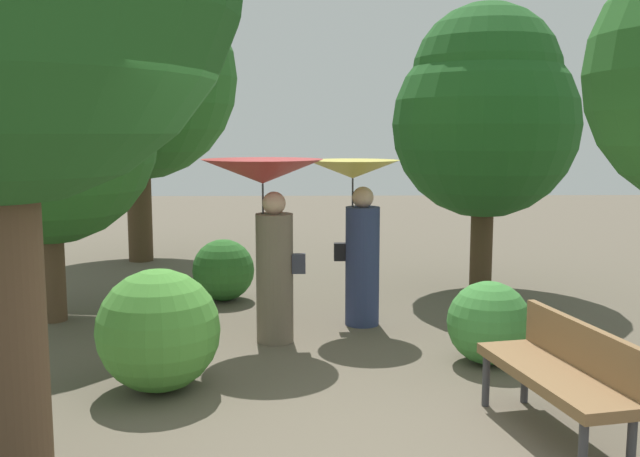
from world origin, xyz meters
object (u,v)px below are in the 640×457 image
at_px(person_right, 357,215).
at_px(tree_far_back, 45,118).
at_px(tree_mid_right, 485,110).
at_px(person_left, 267,209).
at_px(park_bench, 562,369).
at_px(tree_near_left, 135,62).

distance_m(person_right, tree_far_back, 3.68).
bearing_deg(tree_far_back, person_right, -3.95).
xyz_separation_m(tree_mid_right, tree_far_back, (-5.36, -1.48, -0.13)).
height_order(person_right, tree_mid_right, tree_mid_right).
height_order(person_left, park_bench, person_left).
xyz_separation_m(park_bench, tree_near_left, (-4.60, 7.23, 2.81)).
height_order(person_right, tree_near_left, tree_near_left).
distance_m(person_left, tree_near_left, 5.70).
relative_size(person_right, tree_near_left, 0.36).
relative_size(person_left, park_bench, 1.22).
xyz_separation_m(person_left, tree_far_back, (-2.53, 0.89, 0.94)).
distance_m(park_bench, tree_far_back, 6.06).
height_order(person_left, tree_far_back, tree_far_back).
xyz_separation_m(person_right, tree_far_back, (-3.51, 0.24, 1.09)).
distance_m(person_right, park_bench, 3.40).
relative_size(park_bench, tree_far_back, 0.42).
distance_m(park_bench, tree_mid_right, 5.22).
bearing_deg(tree_mid_right, park_bench, -97.40).
bearing_deg(tree_far_back, tree_mid_right, 15.41).
distance_m(person_right, tree_mid_right, 2.80).
bearing_deg(tree_mid_right, person_left, -140.12).
distance_m(person_left, park_bench, 3.40).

